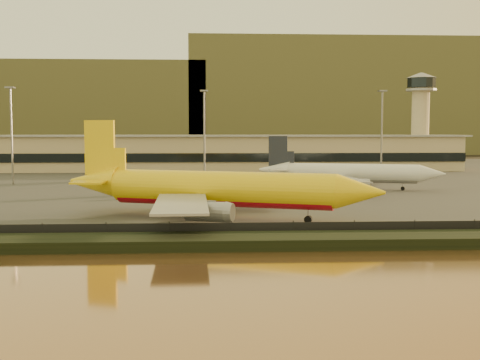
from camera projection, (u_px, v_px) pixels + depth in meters
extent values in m
plane|color=black|center=(268.00, 225.00, 90.71)|extent=(900.00, 900.00, 0.00)
cube|color=black|center=(282.00, 241.00, 73.74)|extent=(320.00, 7.00, 1.40)
cube|color=#2D2D2D|center=(237.00, 177.00, 185.26)|extent=(320.00, 220.00, 0.20)
cube|color=black|center=(278.00, 231.00, 77.67)|extent=(300.00, 0.05, 2.20)
cube|color=tan|center=(233.00, 153.00, 214.62)|extent=(160.00, 22.00, 12.00)
cube|color=black|center=(235.00, 158.00, 203.55)|extent=(160.00, 0.60, 3.00)
cube|color=gray|center=(233.00, 136.00, 214.11)|extent=(164.00, 24.00, 0.60)
cylinder|color=tan|center=(420.00, 128.00, 223.58)|extent=(6.40, 6.40, 30.00)
cylinder|color=black|center=(421.00, 83.00, 222.22)|extent=(10.40, 10.40, 3.50)
cone|color=gray|center=(421.00, 75.00, 222.00)|extent=(11.20, 11.20, 2.00)
cylinder|color=gray|center=(421.00, 90.00, 222.43)|extent=(11.20, 11.20, 0.80)
cylinder|color=slate|center=(12.00, 137.00, 156.16)|extent=(0.50, 0.50, 25.00)
cube|color=slate|center=(10.00, 87.00, 155.13)|extent=(2.20, 2.20, 0.40)
cylinder|color=slate|center=(204.00, 136.00, 168.77)|extent=(0.50, 0.50, 25.00)
cube|color=slate|center=(204.00, 91.00, 167.74)|extent=(2.20, 2.20, 0.40)
cylinder|color=slate|center=(382.00, 136.00, 169.44)|extent=(0.50, 0.50, 25.00)
cube|color=slate|center=(382.00, 91.00, 168.41)|extent=(2.20, 2.20, 0.40)
cube|color=brown|center=(20.00, 112.00, 419.42)|extent=(260.00, 160.00, 55.00)
cube|color=brown|center=(346.00, 102.00, 431.05)|extent=(220.00, 160.00, 70.00)
cylinder|color=yellow|center=(222.00, 188.00, 95.08)|extent=(35.95, 17.68, 5.26)
cylinder|color=#AF0A16|center=(222.00, 194.00, 95.15)|extent=(34.60, 16.24, 4.10)
cone|color=yellow|center=(361.00, 192.00, 88.58)|extent=(8.47, 7.41, 5.26)
cone|color=yellow|center=(95.00, 182.00, 101.85)|extent=(10.37, 8.12, 5.26)
cube|color=yellow|center=(100.00, 148.00, 101.07)|extent=(5.36, 2.34, 9.21)
cube|color=yellow|center=(121.00, 177.00, 106.21)|extent=(7.07, 7.06, 0.32)
cube|color=yellow|center=(89.00, 182.00, 96.21)|extent=(5.27, 5.21, 0.32)
cube|color=gray|center=(242.00, 186.00, 108.78)|extent=(20.60, 21.56, 0.32)
cylinder|color=gray|center=(250.00, 196.00, 104.89)|extent=(6.70, 4.84, 2.89)
cube|color=gray|center=(181.00, 204.00, 82.13)|extent=(7.67, 22.94, 0.32)
cylinder|color=gray|center=(207.00, 212.00, 84.74)|extent=(6.70, 4.84, 2.89)
cylinder|color=black|center=(308.00, 219.00, 91.28)|extent=(1.41, 1.27, 1.16)
cylinder|color=slate|center=(308.00, 215.00, 91.23)|extent=(0.20, 0.20, 2.37)
cylinder|color=black|center=(194.00, 216.00, 94.32)|extent=(1.41, 1.27, 1.16)
cylinder|color=slate|center=(194.00, 213.00, 94.27)|extent=(0.20, 0.20, 2.37)
cylinder|color=black|center=(205.00, 213.00, 98.82)|extent=(1.41, 1.27, 1.16)
cylinder|color=slate|center=(205.00, 209.00, 98.77)|extent=(0.20, 0.20, 2.37)
cylinder|color=silver|center=(353.00, 172.00, 144.24)|extent=(30.46, 13.26, 4.25)
cylinder|color=gray|center=(353.00, 176.00, 144.30)|extent=(29.37, 12.12, 3.32)
cone|color=silver|center=(432.00, 174.00, 139.69)|extent=(6.95, 5.84, 4.25)
cone|color=silver|center=(275.00, 170.00, 148.97)|extent=(8.58, 6.36, 4.25)
cube|color=#1A1E2F|center=(278.00, 151.00, 148.38)|extent=(4.56, 1.73, 7.44)
cube|color=silver|center=(284.00, 168.00, 152.62)|extent=(5.81, 5.76, 0.26)
cube|color=silver|center=(278.00, 170.00, 144.42)|extent=(4.28, 4.07, 0.26)
cube|color=gray|center=(352.00, 172.00, 155.79)|extent=(16.76, 18.54, 0.26)
cylinder|color=gray|center=(360.00, 178.00, 152.59)|extent=(5.57, 3.76, 2.34)
cube|color=gray|center=(345.00, 179.00, 133.23)|extent=(7.43, 19.53, 0.26)
cylinder|color=gray|center=(356.00, 184.00, 135.56)|extent=(5.57, 3.76, 2.34)
cylinder|color=black|center=(403.00, 188.00, 141.62)|extent=(1.12, 0.99, 0.94)
cylinder|color=slate|center=(403.00, 186.00, 141.58)|extent=(0.22, 0.22, 1.91)
cylinder|color=black|center=(338.00, 188.00, 143.47)|extent=(1.12, 0.99, 0.94)
cylinder|color=slate|center=(338.00, 186.00, 143.43)|extent=(0.22, 0.22, 1.91)
cylinder|color=black|center=(340.00, 186.00, 147.17)|extent=(1.12, 0.99, 0.94)
cylinder|color=slate|center=(340.00, 184.00, 147.13)|extent=(0.22, 0.22, 1.91)
cube|color=yellow|center=(298.00, 197.00, 121.04)|extent=(3.83, 2.32, 1.61)
cube|color=silver|center=(133.00, 195.00, 124.13)|extent=(3.87, 2.51, 1.60)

